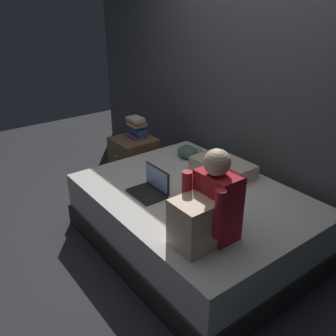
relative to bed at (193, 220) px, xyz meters
name	(u,v)px	position (x,y,z in m)	size (l,w,h in m)	color
ground_plane	(153,245)	(-0.20, -0.30, -0.26)	(8.00, 8.00, 0.00)	#2D2D33
wall_back	(257,79)	(-0.20, 0.90, 1.09)	(5.60, 0.10, 2.70)	#4C4F54
bed	(193,220)	(0.00, 0.00, 0.00)	(2.00, 1.50, 0.53)	#332D2B
nightstand	(134,162)	(-1.30, 0.21, 0.03)	(0.44, 0.46, 0.58)	brown
person_sitting	(208,208)	(0.54, -0.36, 0.52)	(0.39, 0.44, 0.66)	#B21E28
laptop	(151,187)	(-0.22, -0.30, 0.32)	(0.32, 0.23, 0.22)	black
pillow	(223,168)	(-0.12, 0.45, 0.33)	(0.56, 0.36, 0.13)	beige
book_stack	(137,127)	(-1.31, 0.26, 0.44)	(0.23, 0.17, 0.23)	#703D84
clothes_pile	(190,152)	(-0.60, 0.45, 0.33)	(0.24, 0.25, 0.13)	#4C6B56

